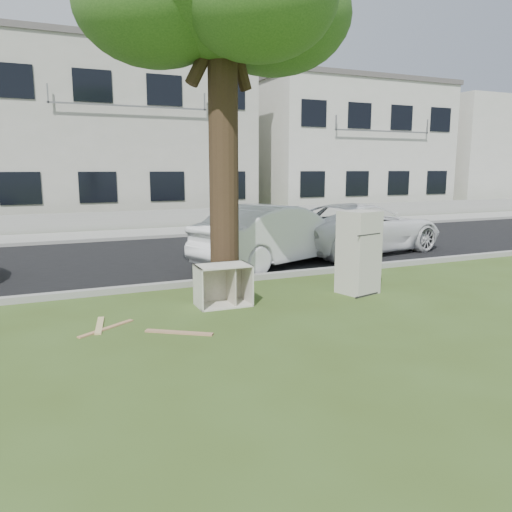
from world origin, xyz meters
name	(u,v)px	position (x,y,z in m)	size (l,w,h in m)	color
ground	(286,313)	(0.00, 0.00, 0.00)	(120.00, 120.00, 0.00)	#3B4F1C
road	(186,255)	(0.00, 6.00, 0.01)	(120.00, 7.00, 0.01)	black
kerb_near	(232,282)	(0.00, 2.45, 0.00)	(120.00, 0.18, 0.12)	gray
kerb_far	(157,239)	(0.00, 9.55, 0.00)	(120.00, 0.18, 0.12)	gray
sidewalk	(148,233)	(0.00, 11.00, 0.01)	(120.00, 2.80, 0.01)	gray
low_wall	(139,220)	(0.00, 12.60, 0.35)	(120.00, 0.15, 0.70)	gray
townhouse_center	(116,138)	(0.00, 17.50, 3.72)	(11.22, 8.16, 7.44)	beige
townhouse_right	(335,149)	(12.00, 17.50, 3.42)	(10.20, 8.16, 6.84)	silver
filler_right	(506,155)	(26.00, 18.00, 3.20)	(16.00, 9.00, 6.40)	beige
fridge	(359,252)	(1.85, 0.67, 0.77)	(0.64, 0.59, 1.55)	#B3AFA2
cabinet	(223,285)	(-0.78, 0.86, 0.36)	(0.91, 0.56, 0.71)	silver
plank_a	(107,328)	(-2.79, 0.33, 0.01)	(0.98, 0.08, 0.02)	tan
plank_b	(179,332)	(-1.86, -0.28, 0.01)	(1.00, 0.10, 0.02)	#AC7C59
plank_c	(100,325)	(-2.86, 0.52, 0.01)	(0.83, 0.09, 0.02)	tan
car_center	(277,235)	(1.71, 3.86, 0.73)	(1.55, 4.45, 1.47)	white
car_right	(361,228)	(4.67, 4.54, 0.69)	(2.28, 4.95, 1.37)	white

